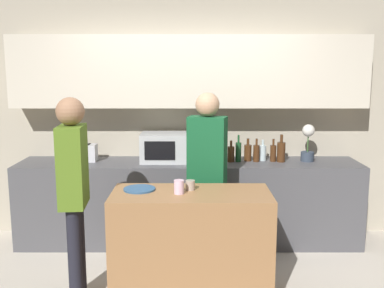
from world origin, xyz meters
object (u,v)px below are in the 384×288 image
(toaster, at_px, (85,153))
(person_center, at_px, (208,166))
(bottle_2, at_px, (239,151))
(person_left, at_px, (74,183))
(plate_on_island, at_px, (140,189))
(cup_0, at_px, (191,185))
(microwave, at_px, (167,147))
(bottle_1, at_px, (232,154))
(bottle_7, at_px, (282,151))
(cup_1, at_px, (180,187))
(potted_plant, at_px, (309,143))
(bottle_6, at_px, (274,153))
(bottle_3, at_px, (249,152))
(bottle_5, at_px, (263,153))
(bottle_4, at_px, (257,153))
(bottle_0, at_px, (221,152))

(toaster, relative_size, person_center, 0.16)
(bottle_2, relative_size, person_left, 0.17)
(plate_on_island, relative_size, cup_0, 3.30)
(microwave, relative_size, plate_on_island, 2.00)
(bottle_1, height_order, plate_on_island, bottle_1)
(bottle_7, bearing_deg, cup_1, -130.55)
(bottle_7, xyz_separation_m, person_left, (-1.87, -1.26, -0.01))
(potted_plant, bearing_deg, bottle_6, -177.57)
(bottle_7, relative_size, cup_0, 3.70)
(cup_0, bearing_deg, bottle_3, 62.15)
(plate_on_island, height_order, cup_0, cup_0)
(bottle_3, height_order, person_left, person_left)
(bottle_5, height_order, cup_0, bottle_5)
(microwave, relative_size, bottle_3, 2.15)
(bottle_7, bearing_deg, bottle_6, 166.15)
(bottle_2, relative_size, bottle_5, 1.26)
(bottle_4, distance_m, cup_1, 1.46)
(person_left, bearing_deg, microwave, 149.12)
(bottle_4, distance_m, bottle_5, 0.09)
(bottle_6, bearing_deg, bottle_3, 174.54)
(plate_on_island, bearing_deg, cup_0, 0.52)
(microwave, height_order, cup_0, microwave)
(microwave, relative_size, person_left, 0.32)
(bottle_7, distance_m, plate_on_island, 1.77)
(bottle_6, bearing_deg, bottle_4, -177.36)
(cup_0, bearing_deg, bottle_1, 68.92)
(potted_plant, height_order, bottle_7, potted_plant)
(plate_on_island, bearing_deg, bottle_1, 52.87)
(cup_0, height_order, cup_1, cup_1)
(microwave, relative_size, bottle_7, 1.79)
(bottle_3, distance_m, cup_0, 1.31)
(plate_on_island, bearing_deg, cup_1, -18.36)
(bottle_2, relative_size, bottle_6, 1.18)
(toaster, relative_size, plate_on_island, 1.00)
(bottle_2, distance_m, person_center, 0.74)
(bottle_3, relative_size, plate_on_island, 0.93)
(bottle_7, bearing_deg, cup_0, -130.77)
(potted_plant, height_order, bottle_2, potted_plant)
(bottle_4, bearing_deg, cup_0, -121.86)
(toaster, xyz_separation_m, plate_on_island, (0.72, -1.15, -0.08))
(microwave, bearing_deg, bottle_2, -1.47)
(cup_0, xyz_separation_m, person_left, (-0.91, -0.15, 0.06))
(toaster, relative_size, bottle_7, 0.89)
(cup_1, bearing_deg, bottle_5, 56.28)
(potted_plant, height_order, bottle_3, potted_plant)
(bottle_4, relative_size, cup_0, 3.13)
(microwave, relative_size, bottle_0, 1.82)
(toaster, bearing_deg, person_center, -27.73)
(microwave, height_order, bottle_1, microwave)
(bottle_6, height_order, plate_on_island, bottle_6)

